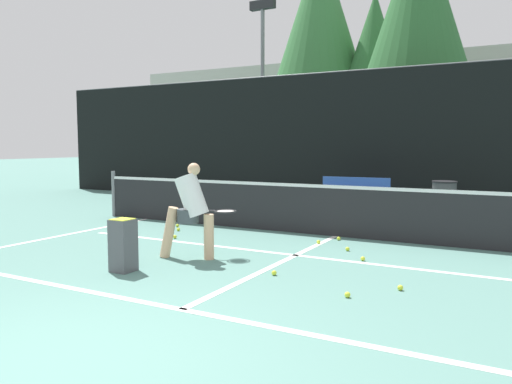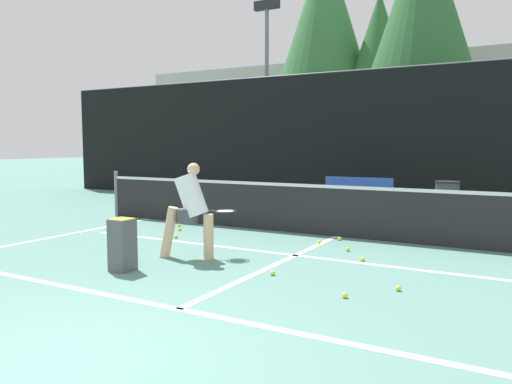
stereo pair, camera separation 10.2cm
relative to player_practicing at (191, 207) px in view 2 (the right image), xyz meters
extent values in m
plane|color=slate|center=(1.29, -3.46, -0.76)|extent=(100.00, 100.00, 0.00)
cube|color=white|center=(1.29, -1.95, -0.76)|extent=(11.00, 0.10, 0.01)
cube|color=white|center=(1.29, 0.92, -0.76)|extent=(8.25, 0.10, 0.01)
cube|color=white|center=(1.29, 0.39, -0.76)|extent=(0.10, 4.68, 0.01)
cube|color=white|center=(-3.22, 0.39, -0.76)|extent=(0.10, 5.68, 0.01)
cylinder|color=slate|center=(-4.21, 2.73, -0.23)|extent=(0.09, 0.09, 1.07)
cube|color=#232326|center=(1.29, 2.73, -0.29)|extent=(11.00, 0.02, 0.95)
cube|color=white|center=(1.29, 2.73, 0.16)|extent=(11.00, 0.03, 0.06)
cube|color=black|center=(1.29, 7.58, 1.09)|extent=(24.00, 0.06, 3.70)
cylinder|color=slate|center=(1.29, 7.58, 2.96)|extent=(24.00, 0.04, 0.04)
cylinder|color=#DBAD84|center=(0.26, 0.08, -0.43)|extent=(0.15, 0.15, 0.67)
cylinder|color=#DBAD84|center=(-0.33, -0.11, -0.38)|extent=(0.33, 0.23, 0.78)
cylinder|color=#3F474C|center=(-0.04, -0.02, -0.13)|extent=(0.32, 0.32, 0.20)
cylinder|color=white|center=(0.02, 0.00, 0.18)|extent=(0.52, 0.39, 0.71)
sphere|color=#DBAD84|center=(0.05, 0.01, 0.57)|extent=(0.18, 0.18, 0.18)
cylinder|color=#262628|center=(0.08, 0.27, -0.08)|extent=(0.30, 0.12, 0.03)
torus|color=#262628|center=(0.37, 0.37, -0.08)|extent=(0.43, 0.43, 0.02)
cylinder|color=beige|center=(0.37, 0.37, -0.08)|extent=(0.33, 0.33, 0.01)
sphere|color=#D1E033|center=(3.11, -0.19, -0.73)|extent=(0.07, 0.07, 0.07)
sphere|color=#D1E033|center=(2.66, -0.75, -0.73)|extent=(0.07, 0.07, 0.07)
sphere|color=#D1E033|center=(2.30, 1.06, -0.73)|extent=(0.07, 0.07, 0.07)
sphere|color=#D1E033|center=(-1.19, 1.14, -0.73)|extent=(0.07, 0.07, 0.07)
sphere|color=#D1E033|center=(-1.92, 2.18, -0.73)|extent=(0.07, 0.07, 0.07)
sphere|color=#D1E033|center=(1.47, 2.39, -0.73)|extent=(0.07, 0.07, 0.07)
sphere|color=#D1E033|center=(1.27, 1.92, -0.73)|extent=(0.07, 0.07, 0.07)
sphere|color=#D1E033|center=(-1.62, 1.80, -0.73)|extent=(0.07, 0.07, 0.07)
sphere|color=#D1E033|center=(1.52, -0.29, -0.73)|extent=(0.07, 0.07, 0.07)
sphere|color=#D1E033|center=(1.89, 1.60, -0.73)|extent=(0.07, 0.07, 0.07)
cube|color=#4C4C51|center=(-0.35, -1.06, -0.41)|extent=(0.28, 0.28, 0.70)
cube|color=#D1E033|center=(-0.35, -1.06, -0.08)|extent=(0.25, 0.25, 0.06)
cube|color=#2D519E|center=(0.54, 6.22, -0.32)|extent=(1.76, 0.44, 0.04)
cube|color=#2D519E|center=(0.53, 6.40, -0.11)|extent=(1.74, 0.12, 0.42)
cube|color=#333338|center=(-0.16, 6.19, -0.54)|extent=(0.06, 0.32, 0.44)
cube|color=#333338|center=(1.23, 6.26, -0.54)|extent=(0.06, 0.32, 0.44)
cylinder|color=#3F3F42|center=(2.69, 6.26, -0.36)|extent=(0.54, 0.54, 0.81)
cylinder|color=black|center=(2.69, 6.26, 0.07)|extent=(0.56, 0.56, 0.04)
cube|color=maroon|center=(3.87, 10.04, -0.34)|extent=(1.90, 4.00, 0.84)
cube|color=#1E2328|center=(3.87, 9.84, 0.36)|extent=(1.59, 2.40, 0.56)
cylinder|color=slate|center=(-5.40, 12.55, 2.82)|extent=(0.16, 0.16, 7.18)
cube|color=#262628|center=(-5.40, 12.55, 6.59)|extent=(1.10, 0.24, 0.36)
cylinder|color=brown|center=(0.91, 11.75, 1.19)|extent=(0.28, 0.28, 3.90)
cylinder|color=brown|center=(-1.39, 14.82, 0.89)|extent=(0.28, 0.28, 3.30)
cone|color=#2D6633|center=(-1.39, 14.82, 4.85)|extent=(2.97, 2.97, 4.62)
cylinder|color=brown|center=(-3.92, 15.14, 1.44)|extent=(0.28, 0.28, 4.41)
cone|color=#38753D|center=(-3.92, 15.14, 6.74)|extent=(3.97, 3.97, 6.18)
cube|color=#B2ADA3|center=(1.29, 20.07, 2.28)|extent=(36.00, 2.40, 6.08)
camera|label=1|loc=(4.33, -5.97, 0.93)|focal=35.00mm
camera|label=2|loc=(4.42, -5.92, 0.93)|focal=35.00mm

